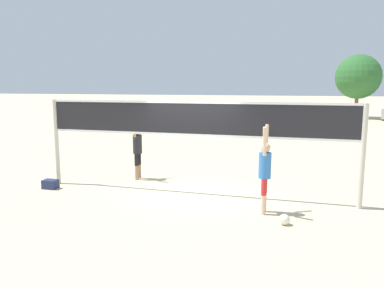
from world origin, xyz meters
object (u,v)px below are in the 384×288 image
player_blocker (137,146)px  gear_bag (50,184)px  volleyball_net (192,128)px  parked_car_far (193,111)px  volleyball (284,220)px  player_spiker (265,168)px  parked_car_mid (269,113)px  tree_left_cluster (358,77)px

player_blocker → gear_bag: bearing=-48.5°
volleyball_net → parked_car_far: bearing=106.0°
player_blocker → parked_car_far: 22.57m
volleyball_net → volleyball: bearing=-32.6°
parked_car_far → volleyball: bearing=-69.5°
player_spiker → parked_car_mid: player_spiker is taller
player_spiker → parked_car_far: (-8.65, 24.21, -0.45)m
player_spiker → gear_bag: (-6.01, 0.40, -0.93)m
player_spiker → parked_car_far: player_spiker is taller
parked_car_far → tree_left_cluster: (14.15, 3.73, 3.04)m
gear_bag → parked_car_mid: (4.20, 23.68, 0.48)m
volleyball → player_blocker: bearing=149.1°
parked_car_far → gear_bag: bearing=-83.3°
parked_car_mid → parked_car_far: 6.83m
volleyball_net → player_spiker: bearing=-25.8°
volleyball_net → gear_bag: 4.40m
tree_left_cluster → player_spiker: bearing=-101.1°
player_spiker → volleyball: player_spiker is taller
parked_car_far → tree_left_cluster: tree_left_cluster is taller
player_blocker → tree_left_cluster: tree_left_cluster is taller
volleyball_net → parked_car_mid: 23.16m
volleyball → gear_bag: (-6.50, 1.02, 0.01)m
volleyball_net → gear_bag: bearing=-172.1°
parked_car_mid → tree_left_cluster: tree_left_cluster is taller
volleyball → parked_car_mid: parked_car_mid is taller
gear_bag → tree_left_cluster: 30.06m
volleyball → gear_bag: 6.58m
parked_car_mid → parked_car_far: (-6.83, 0.13, 0.00)m
player_spiker → volleyball: size_ratio=8.85×
player_blocker → volleyball: 5.40m
volleyball_net → parked_car_far: size_ratio=1.91×
player_spiker → parked_car_mid: (-1.81, 24.09, -0.46)m
player_spiker → parked_car_far: bearing=19.6°
player_blocker → gear_bag: 2.74m
volleyball_net → gear_bag: volleyball_net is taller
player_blocker → tree_left_cluster: (9.58, 25.84, 2.60)m
player_spiker → tree_left_cluster: 28.60m
parked_car_mid → volleyball: bearing=-88.3°
volleyball_net → player_spiker: 2.33m
gear_bag → tree_left_cluster: size_ratio=0.07×
gear_bag → parked_car_far: (-2.63, 23.81, 0.48)m
gear_bag → tree_left_cluster: tree_left_cluster is taller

